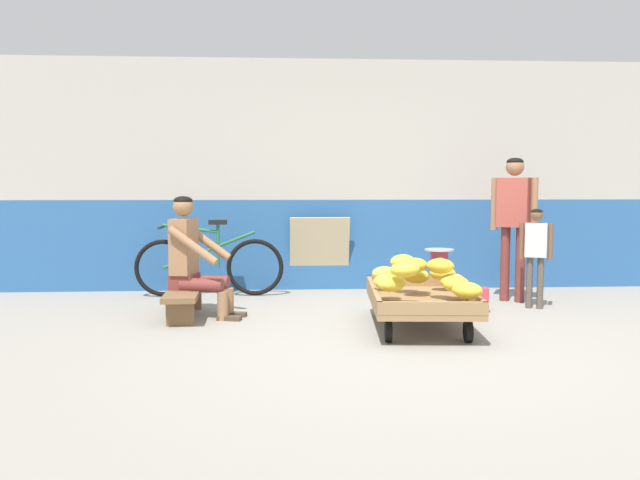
% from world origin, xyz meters
% --- Properties ---
extents(ground_plane, '(80.00, 80.00, 0.00)m').
position_xyz_m(ground_plane, '(0.00, 0.00, 0.00)').
color(ground_plane, gray).
extents(back_wall, '(16.00, 0.30, 2.71)m').
position_xyz_m(back_wall, '(0.00, 3.02, 1.35)').
color(back_wall, '#2D609E').
rests_on(back_wall, ground).
extents(banana_cart, '(0.94, 1.50, 0.36)m').
position_xyz_m(banana_cart, '(0.26, 0.70, 0.24)').
color(banana_cart, '#99754C').
rests_on(banana_cart, ground).
extents(banana_pile, '(0.89, 1.27, 0.26)m').
position_xyz_m(banana_pile, '(0.26, 0.68, 0.47)').
color(banana_pile, gold).
rests_on(banana_pile, banana_cart).
extents(low_bench, '(0.34, 1.11, 0.27)m').
position_xyz_m(low_bench, '(-1.85, 1.32, 0.20)').
color(low_bench, brown).
rests_on(low_bench, ground).
extents(vendor_seated, '(0.72, 0.57, 1.14)m').
position_xyz_m(vendor_seated, '(-1.76, 1.30, 0.57)').
color(vendor_seated, '#9E704C').
rests_on(vendor_seated, ground).
extents(plastic_crate, '(0.36, 0.28, 0.30)m').
position_xyz_m(plastic_crate, '(0.67, 1.70, 0.15)').
color(plastic_crate, '#19847F').
rests_on(plastic_crate, ground).
extents(weighing_scale, '(0.30, 0.30, 0.29)m').
position_xyz_m(weighing_scale, '(0.67, 1.70, 0.45)').
color(weighing_scale, '#28282D').
rests_on(weighing_scale, plastic_crate).
extents(bicycle_near_left, '(1.66, 0.48, 0.86)m').
position_xyz_m(bicycle_near_left, '(-1.75, 2.48, 0.35)').
color(bicycle_near_left, black).
rests_on(bicycle_near_left, ground).
extents(sign_board, '(0.70, 0.27, 0.87)m').
position_xyz_m(sign_board, '(-0.49, 2.84, 0.43)').
color(sign_board, '#C6B289').
rests_on(sign_board, ground).
extents(customer_adult, '(0.42, 0.35, 1.53)m').
position_xyz_m(customer_adult, '(1.53, 1.95, 0.95)').
color(customer_adult, brown).
rests_on(customer_adult, ground).
extents(customer_child, '(0.30, 0.20, 1.01)m').
position_xyz_m(customer_child, '(1.61, 1.54, 0.62)').
color(customer_child, brown).
rests_on(customer_child, ground).
extents(shopping_bag, '(0.18, 0.12, 0.24)m').
position_xyz_m(shopping_bag, '(0.99, 1.38, 0.12)').
color(shopping_bag, '#D13D4C').
rests_on(shopping_bag, ground).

